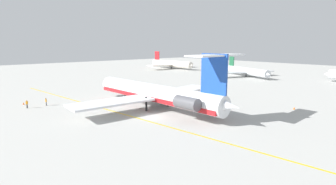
{
  "coord_description": "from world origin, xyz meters",
  "views": [
    {
      "loc": [
        38.22,
        -28.59,
        13.41
      ],
      "look_at": [
        -5.33,
        9.13,
        2.8
      ],
      "focal_mm": 28.03,
      "sensor_mm": 36.0,
      "label": 1
    }
  ],
  "objects_px": {
    "main_jetliner": "(157,93)",
    "safety_cone_tail": "(157,86)",
    "airliner_mid_left": "(247,71)",
    "ground_crew_near_tail": "(27,103)",
    "ground_crew_near_nose": "(46,101)",
    "safety_cone_wingtip": "(294,108)",
    "airliner_far_left": "(172,64)",
    "safety_cone_nose": "(23,103)"
  },
  "relations": [
    {
      "from": "ground_crew_near_nose",
      "to": "safety_cone_nose",
      "type": "height_order",
      "value": "ground_crew_near_nose"
    },
    {
      "from": "airliner_far_left",
      "to": "safety_cone_nose",
      "type": "height_order",
      "value": "airliner_far_left"
    },
    {
      "from": "main_jetliner",
      "to": "ground_crew_near_tail",
      "type": "height_order",
      "value": "main_jetliner"
    },
    {
      "from": "main_jetliner",
      "to": "ground_crew_near_tail",
      "type": "distance_m",
      "value": 27.84
    },
    {
      "from": "ground_crew_near_nose",
      "to": "ground_crew_near_tail",
      "type": "distance_m",
      "value": 3.84
    },
    {
      "from": "safety_cone_nose",
      "to": "safety_cone_tail",
      "type": "relative_size",
      "value": 1.0
    },
    {
      "from": "ground_crew_near_nose",
      "to": "safety_cone_wingtip",
      "type": "distance_m",
      "value": 53.54
    },
    {
      "from": "airliner_mid_left",
      "to": "safety_cone_wingtip",
      "type": "distance_m",
      "value": 56.18
    },
    {
      "from": "airliner_far_left",
      "to": "safety_cone_nose",
      "type": "bearing_deg",
      "value": -63.49
    },
    {
      "from": "airliner_far_left",
      "to": "safety_cone_tail",
      "type": "bearing_deg",
      "value": -47.21
    },
    {
      "from": "safety_cone_nose",
      "to": "safety_cone_tail",
      "type": "bearing_deg",
      "value": 89.57
    },
    {
      "from": "main_jetliner",
      "to": "safety_cone_nose",
      "type": "height_order",
      "value": "main_jetliner"
    },
    {
      "from": "ground_crew_near_tail",
      "to": "safety_cone_wingtip",
      "type": "distance_m",
      "value": 56.4
    },
    {
      "from": "airliner_far_left",
      "to": "safety_cone_wingtip",
      "type": "height_order",
      "value": "airliner_far_left"
    },
    {
      "from": "airliner_mid_left",
      "to": "ground_crew_near_tail",
      "type": "height_order",
      "value": "airliner_mid_left"
    },
    {
      "from": "main_jetliner",
      "to": "safety_cone_nose",
      "type": "distance_m",
      "value": 30.8
    },
    {
      "from": "airliner_far_left",
      "to": "ground_crew_near_nose",
      "type": "distance_m",
      "value": 94.31
    },
    {
      "from": "airliner_far_left",
      "to": "ground_crew_near_tail",
      "type": "distance_m",
      "value": 97.58
    },
    {
      "from": "airliner_mid_left",
      "to": "safety_cone_nose",
      "type": "distance_m",
      "value": 83.43
    },
    {
      "from": "main_jetliner",
      "to": "safety_cone_nose",
      "type": "bearing_deg",
      "value": 39.83
    },
    {
      "from": "main_jetliner",
      "to": "ground_crew_near_tail",
      "type": "relative_size",
      "value": 22.63
    },
    {
      "from": "airliner_mid_left",
      "to": "ground_crew_near_nose",
      "type": "relative_size",
      "value": 14.75
    },
    {
      "from": "airliner_far_left",
      "to": "safety_cone_tail",
      "type": "distance_m",
      "value": 64.0
    },
    {
      "from": "ground_crew_near_tail",
      "to": "airliner_mid_left",
      "type": "bearing_deg",
      "value": -69.85
    },
    {
      "from": "ground_crew_near_nose",
      "to": "ground_crew_near_tail",
      "type": "relative_size",
      "value": 0.98
    },
    {
      "from": "safety_cone_nose",
      "to": "airliner_mid_left",
      "type": "bearing_deg",
      "value": 87.02
    },
    {
      "from": "airliner_mid_left",
      "to": "safety_cone_nose",
      "type": "height_order",
      "value": "airliner_mid_left"
    },
    {
      "from": "main_jetliner",
      "to": "ground_crew_near_nose",
      "type": "bearing_deg",
      "value": 40.67
    },
    {
      "from": "airliner_mid_left",
      "to": "safety_cone_tail",
      "type": "distance_m",
      "value": 45.21
    },
    {
      "from": "airliner_mid_left",
      "to": "ground_crew_near_tail",
      "type": "xyz_separation_m",
      "value": [
        0.05,
        -83.54,
        -1.2
      ]
    },
    {
      "from": "airliner_far_left",
      "to": "airliner_mid_left",
      "type": "bearing_deg",
      "value": -2.4
    },
    {
      "from": "airliner_far_left",
      "to": "safety_cone_tail",
      "type": "xyz_separation_m",
      "value": [
        44.22,
        -46.2,
        -2.47
      ]
    },
    {
      "from": "main_jetliner",
      "to": "safety_cone_tail",
      "type": "bearing_deg",
      "value": -40.9
    },
    {
      "from": "airliner_far_left",
      "to": "safety_cone_nose",
      "type": "distance_m",
      "value": 95.28
    },
    {
      "from": "ground_crew_near_tail",
      "to": "safety_cone_tail",
      "type": "xyz_separation_m",
      "value": [
        -4.1,
        38.56,
        -0.87
      ]
    },
    {
      "from": "airliner_mid_left",
      "to": "safety_cone_wingtip",
      "type": "bearing_deg",
      "value": -28.25
    },
    {
      "from": "safety_cone_tail",
      "to": "main_jetliner",
      "type": "bearing_deg",
      "value": -38.3
    },
    {
      "from": "main_jetliner",
      "to": "safety_cone_wingtip",
      "type": "xyz_separation_m",
      "value": [
        19.44,
        21.03,
        -2.97
      ]
    },
    {
      "from": "airliner_far_left",
      "to": "safety_cone_tail",
      "type": "height_order",
      "value": "airliner_far_left"
    },
    {
      "from": "airliner_far_left",
      "to": "safety_cone_wingtip",
      "type": "xyz_separation_m",
      "value": [
        85.98,
        -42.8,
        -2.47
      ]
    },
    {
      "from": "ground_crew_near_nose",
      "to": "safety_cone_tail",
      "type": "bearing_deg",
      "value": 38.35
    },
    {
      "from": "airliner_mid_left",
      "to": "main_jetliner",
      "type": "bearing_deg",
      "value": -54.19
    }
  ]
}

